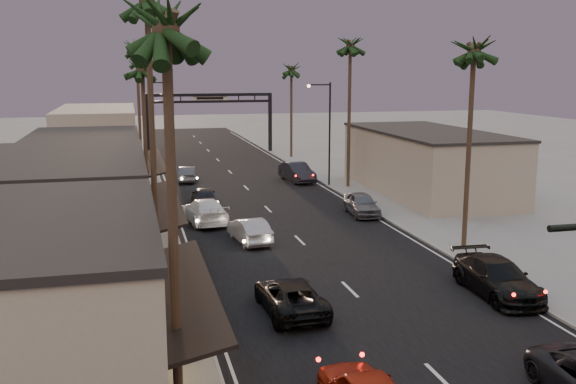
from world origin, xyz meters
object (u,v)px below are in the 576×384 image
palm_ld (136,44)px  palm_rb (350,41)px  palm_far (136,59)px  oncoming_pickup (290,296)px  arch (210,108)px  streetlight_left (156,118)px  palm_ra (474,43)px  oncoming_silver (249,230)px  palm_la (165,12)px  curbside_black (497,278)px  palm_rc (291,66)px  palm_lc (142,63)px  streetlight_right (327,125)px

palm_ld → palm_rb: size_ratio=1.00×
palm_far → oncoming_pickup: bearing=-85.4°
arch → palm_rb: size_ratio=1.07×
streetlight_left → palm_ra: bearing=-65.5°
palm_far → palm_ra: bearing=-72.6°
arch → oncoming_silver: arch is taller
palm_ld → oncoming_pickup: (5.23, -38.07, -11.72)m
streetlight_left → palm_ld: bearing=-119.2°
palm_la → oncoming_silver: 22.84m
palm_ra → palm_far: 56.58m
arch → palm_rb: (8.60, -26.00, 6.88)m
oncoming_pickup → curbside_black: 9.57m
palm_rc → palm_far: (-16.90, 14.00, 0.97)m
palm_la → palm_far: size_ratio=1.00×
streetlight_left → palm_far: 20.96m
streetlight_left → oncoming_silver: 30.24m
palm_lc → palm_rb: palm_rb is taller
palm_lc → curbside_black: 26.14m
streetlight_right → palm_ra: bearing=-85.4°
streetlight_left → streetlight_right: bearing=-43.2°
palm_ld → palm_rc: palm_ld is taller
streetlight_left → oncoming_pickup: size_ratio=1.79×
palm_ra → palm_rb: (0.00, 20.00, 0.97)m
palm_lc → oncoming_pickup: bearing=-74.7°
streetlight_left → palm_rc: 17.42m
streetlight_left → palm_far: bearing=93.9°
palm_ra → palm_rc: bearing=90.0°
palm_rb → oncoming_pickup: 31.84m
palm_ld → palm_rc: size_ratio=1.16×
streetlight_left → palm_la: (-1.68, -49.00, 6.11)m
arch → streetlight_right: size_ratio=1.69×
arch → oncoming_pickup: size_ratio=3.03×
palm_rc → streetlight_right: bearing=-95.1°
palm_la → palm_rb: (17.20, 35.00, 0.97)m
arch → palm_lc: 35.41m
arch → palm_far: size_ratio=1.15×
streetlight_right → oncoming_silver: size_ratio=2.04×
palm_far → curbside_black: 63.85m
streetlight_right → palm_ra: 21.94m
palm_ra → curbside_black: 13.09m
palm_far → palm_ld: bearing=-90.7°
palm_far → streetlight_left: bearing=-86.1°
streetlight_right → oncoming_pickup: streetlight_right is taller
streetlight_right → palm_far: size_ratio=0.68×
palm_ra → oncoming_silver: palm_ra is taller
palm_ra → oncoming_pickup: size_ratio=2.63×
palm_rc → palm_far: palm_far is taller
palm_lc → oncoming_silver: palm_lc is taller
arch → oncoming_pickup: bearing=-93.6°
streetlight_right → palm_far: (-15.22, 33.00, 6.11)m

